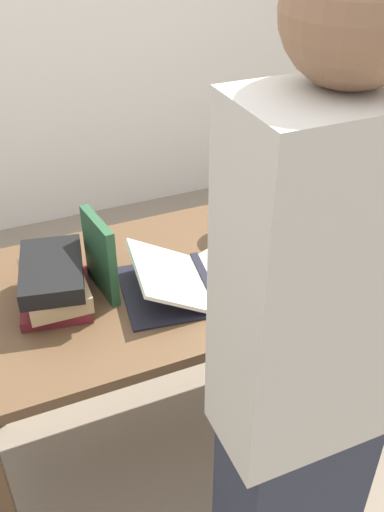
% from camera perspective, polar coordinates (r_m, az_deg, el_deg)
% --- Properties ---
extents(ground_plane, '(12.00, 12.00, 0.00)m').
position_cam_1_polar(ground_plane, '(2.36, -1.28, -16.86)').
color(ground_plane, gray).
extents(reading_desk, '(1.42, 0.73, 0.76)m').
position_cam_1_polar(reading_desk, '(1.88, -1.54, -4.25)').
color(reading_desk, brown).
rests_on(reading_desk, ground_plane).
extents(open_book, '(0.56, 0.38, 0.12)m').
position_cam_1_polar(open_book, '(1.75, 1.50, -2.00)').
color(open_book, black).
rests_on(open_book, reading_desk).
extents(book_stack_tall, '(0.24, 0.31, 0.14)m').
position_cam_1_polar(book_stack_tall, '(1.71, -13.66, -2.60)').
color(book_stack_tall, maroon).
rests_on(book_stack_tall, reading_desk).
extents(book_standing_upright, '(0.05, 0.20, 0.25)m').
position_cam_1_polar(book_standing_upright, '(1.70, -9.18, 0.06)').
color(book_standing_upright, '#234C2D').
rests_on(book_standing_upright, reading_desk).
extents(reading_lamp, '(0.16, 0.16, 0.50)m').
position_cam_1_polar(reading_lamp, '(1.99, 8.82, 14.01)').
color(reading_lamp, tan).
rests_on(reading_lamp, reading_desk).
extents(coffee_mug, '(0.09, 0.10, 0.09)m').
position_cam_1_polar(coffee_mug, '(1.93, 8.01, 1.82)').
color(coffee_mug, '#28282D').
rests_on(coffee_mug, reading_desk).
extents(person_reader, '(0.36, 0.23, 1.79)m').
position_cam_1_polar(person_reader, '(1.26, 10.71, -14.70)').
color(person_reader, '#2D3342').
rests_on(person_reader, ground_plane).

